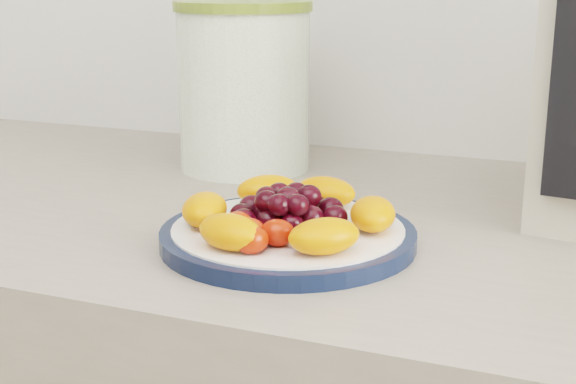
% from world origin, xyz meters
% --- Properties ---
extents(plate_rim, '(0.23, 0.23, 0.01)m').
position_xyz_m(plate_rim, '(-0.04, 1.08, 0.91)').
color(plate_rim, '#0E1933').
rests_on(plate_rim, counter).
extents(plate_face, '(0.21, 0.21, 0.02)m').
position_xyz_m(plate_face, '(-0.04, 1.08, 0.91)').
color(plate_face, white).
rests_on(plate_face, counter).
extents(canister, '(0.18, 0.18, 0.20)m').
position_xyz_m(canister, '(-0.20, 1.34, 1.00)').
color(canister, '#436C15').
rests_on(canister, counter).
extents(canister_lid, '(0.19, 0.19, 0.01)m').
position_xyz_m(canister_lid, '(-0.20, 1.34, 1.10)').
color(canister_lid, olive).
rests_on(canister_lid, canister).
extents(fruit_plate, '(0.20, 0.20, 0.04)m').
position_xyz_m(fruit_plate, '(-0.04, 1.08, 0.93)').
color(fruit_plate, '#FF670C').
rests_on(fruit_plate, plate_face).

